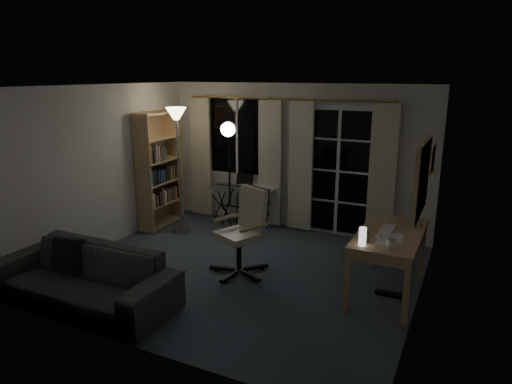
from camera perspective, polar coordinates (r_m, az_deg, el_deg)
floor at (r=6.18m, az=-2.14°, el=-9.83°), size 4.50×4.00×0.02m
window at (r=7.93m, az=-2.27°, el=7.02°), size 1.20×0.08×1.40m
french_door at (r=7.35m, az=10.26°, el=2.43°), size 1.32×0.09×2.11m
curtains at (r=7.53m, az=3.58°, el=3.46°), size 3.60×0.07×2.13m
bookshelf at (r=7.87m, az=-12.24°, el=2.38°), size 0.34×0.92×1.95m
torchiere_lamp at (r=7.35m, az=-9.85°, el=7.29°), size 0.33×0.33×2.03m
keyboard_piano at (r=7.76m, az=-1.68°, el=0.30°), size 1.16×0.59×0.83m
studio_light at (r=7.37m, az=-3.45°, el=6.28°), size 0.42×0.43×1.85m
office_chair at (r=5.92m, az=-1.16°, el=-3.94°), size 0.78×0.80×1.13m
desk at (r=5.59m, az=16.38°, el=-5.78°), size 0.71×1.41×0.75m
monitor at (r=5.88m, az=19.28°, el=-1.14°), size 0.18×0.54×0.47m
desk_clutter at (r=5.41m, az=15.22°, el=-7.17°), size 0.44×0.85×0.95m
mug at (r=5.05m, az=16.64°, el=-6.11°), size 0.12×0.10×0.12m
wall_mirror at (r=4.74m, az=19.98°, el=1.55°), size 0.04×0.94×0.74m
framed_print at (r=5.61m, az=21.13°, el=3.89°), size 0.03×0.42×0.32m
wall_shelf at (r=6.14m, az=20.77°, el=2.95°), size 0.16×0.30×0.18m
sofa at (r=5.55m, az=-20.90°, el=-8.86°), size 2.19×0.65×0.86m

